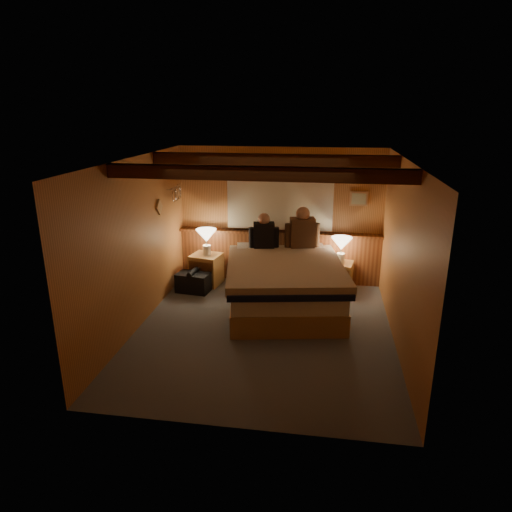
% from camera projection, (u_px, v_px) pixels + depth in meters
% --- Properties ---
extents(floor, '(4.20, 4.20, 0.00)m').
position_uv_depth(floor, '(264.00, 331.00, 6.50)').
color(floor, '#525861').
rests_on(floor, ground).
extents(ceiling, '(4.20, 4.20, 0.00)m').
position_uv_depth(ceiling, '(265.00, 160.00, 5.76)').
color(ceiling, '#E2A555').
rests_on(ceiling, wall_back).
extents(wall_back, '(3.60, 0.00, 3.60)m').
position_uv_depth(wall_back, '(280.00, 216.00, 8.10)').
color(wall_back, '#C37E46').
rests_on(wall_back, floor).
extents(wall_left, '(0.00, 4.20, 4.20)m').
position_uv_depth(wall_left, '(137.00, 245.00, 6.39)').
color(wall_left, '#C37E46').
rests_on(wall_left, floor).
extents(wall_right, '(0.00, 4.20, 4.20)m').
position_uv_depth(wall_right, '(402.00, 257.00, 5.87)').
color(wall_right, '#C37E46').
rests_on(wall_right, floor).
extents(wall_front, '(3.60, 0.00, 3.60)m').
position_uv_depth(wall_front, '(233.00, 318.00, 4.16)').
color(wall_front, '#C37E46').
rests_on(wall_front, floor).
extents(wainscot, '(3.60, 0.23, 0.94)m').
position_uv_depth(wainscot, '(279.00, 255.00, 8.26)').
color(wainscot, brown).
rests_on(wainscot, wall_back).
extents(curtain_window, '(2.18, 0.09, 1.11)m').
position_uv_depth(curtain_window, '(280.00, 199.00, 7.94)').
color(curtain_window, '#482712').
rests_on(curtain_window, wall_back).
extents(ceiling_beams, '(3.60, 1.65, 0.16)m').
position_uv_depth(ceiling_beams, '(266.00, 166.00, 5.93)').
color(ceiling_beams, '#482712').
rests_on(ceiling_beams, ceiling).
extents(coat_rail, '(0.05, 0.55, 0.24)m').
position_uv_depth(coat_rail, '(176.00, 192.00, 7.71)').
color(coat_rail, silver).
rests_on(coat_rail, wall_left).
extents(framed_print, '(0.30, 0.04, 0.25)m').
position_uv_depth(framed_print, '(359.00, 199.00, 7.78)').
color(framed_print, tan).
rests_on(framed_print, wall_back).
extents(bed, '(2.06, 2.51, 0.77)m').
position_uv_depth(bed, '(284.00, 284.00, 7.16)').
color(bed, '#AB8649').
rests_on(bed, floor).
extents(nightstand_left, '(0.58, 0.54, 0.55)m').
position_uv_depth(nightstand_left, '(206.00, 269.00, 8.16)').
color(nightstand_left, '#AB8649').
rests_on(nightstand_left, floor).
extents(nightstand_right, '(0.51, 0.47, 0.49)m').
position_uv_depth(nightstand_right, '(338.00, 276.00, 7.91)').
color(nightstand_right, '#AB8649').
rests_on(nightstand_right, floor).
extents(lamp_left, '(0.36, 0.36, 0.47)m').
position_uv_depth(lamp_left, '(206.00, 237.00, 7.95)').
color(lamp_left, silver).
rests_on(lamp_left, nightstand_left).
extents(lamp_right, '(0.35, 0.35, 0.46)m').
position_uv_depth(lamp_right, '(341.00, 245.00, 7.71)').
color(lamp_right, silver).
rests_on(lamp_right, nightstand_right).
extents(person_left, '(0.51, 0.26, 0.62)m').
position_uv_depth(person_left, '(264.00, 234.00, 7.69)').
color(person_left, black).
rests_on(person_left, bed).
extents(person_right, '(0.59, 0.32, 0.73)m').
position_uv_depth(person_right, '(302.00, 231.00, 7.70)').
color(person_right, '#462C1C').
rests_on(person_right, bed).
extents(duffel_bag, '(0.59, 0.40, 0.40)m').
position_uv_depth(duffel_bag, '(193.00, 282.00, 7.84)').
color(duffel_bag, black).
rests_on(duffel_bag, floor).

